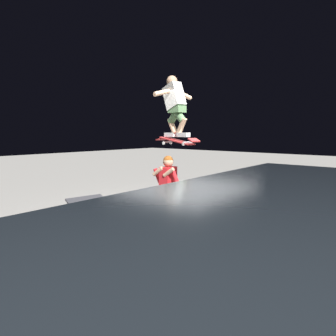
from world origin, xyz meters
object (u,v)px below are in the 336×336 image
object	(u,v)px
ledge_box_main	(171,207)
person_sitting_on_ledge	(165,187)
skateboard	(177,141)
kicker_ramp	(92,208)
skater_airborne	(175,103)
trash_bin	(202,242)

from	to	relation	value
ledge_box_main	person_sitting_on_ledge	xyz separation A→B (m)	(-0.15, 0.35, 0.49)
ledge_box_main	person_sitting_on_ledge	world-z (taller)	person_sitting_on_ledge
skateboard	kicker_ramp	xyz separation A→B (m)	(2.03, 0.49, -1.53)
ledge_box_main	skateboard	bearing A→B (deg)	146.28
ledge_box_main	kicker_ramp	size ratio (longest dim) A/B	1.48
skater_airborne	trash_bin	distance (m)	2.81
ledge_box_main	trash_bin	distance (m)	2.49
ledge_box_main	skateboard	distance (m)	1.40
ledge_box_main	kicker_ramp	distance (m)	1.86
kicker_ramp	trash_bin	distance (m)	3.72
person_sitting_on_ledge	kicker_ramp	bearing A→B (deg)	10.64
skater_airborne	kicker_ramp	world-z (taller)	skater_airborne
person_sitting_on_ledge	skateboard	size ratio (longest dim) A/B	1.25
skater_airborne	kicker_ramp	xyz separation A→B (m)	(1.97, 0.50, -2.22)
skater_airborne	trash_bin	xyz separation A→B (m)	(-1.60, 1.43, -1.81)
person_sitting_on_ledge	kicker_ramp	xyz separation A→B (m)	(1.86, 0.35, -0.67)
ledge_box_main	trash_bin	world-z (taller)	trash_bin
ledge_box_main	skateboard	size ratio (longest dim) A/B	1.73
ledge_box_main	skater_airborne	distance (m)	2.06
ledge_box_main	trash_bin	xyz separation A→B (m)	(-1.87, 1.64, 0.22)
skateboard	trash_bin	size ratio (longest dim) A/B	1.14
ledge_box_main	skater_airborne	xyz separation A→B (m)	(-0.26, 0.20, 2.04)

